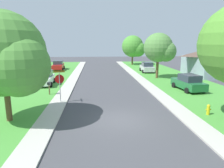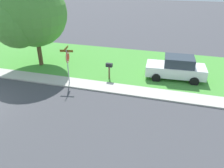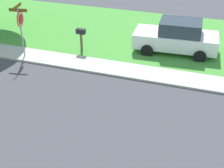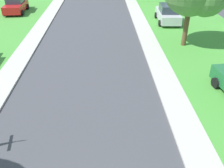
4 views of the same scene
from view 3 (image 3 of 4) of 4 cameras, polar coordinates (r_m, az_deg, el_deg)
The scene contains 5 objects.
sidewalk_west at distance 14.89m, azimuth 10.92°, elevation 1.13°, with size 1.40×56.00×0.10m, color #B7B2A8.
lawn_west at distance 19.12m, azimuth 13.10°, elevation 7.75°, with size 8.00×56.00×0.08m, color #479338.
stop_sign_far_corner at distance 16.52m, azimuth -16.07°, elevation 10.55°, with size 0.91×0.91×2.77m.
car_white_behind_trees at distance 17.16m, azimuth 11.48°, elevation 8.26°, with size 2.23×4.40×1.76m.
mailbox at distance 16.85m, azimuth -5.57°, elevation 8.82°, with size 0.26×0.49×1.31m.
Camera 3 is at (8.23, 13.30, 7.32)m, focal length 51.14 mm.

